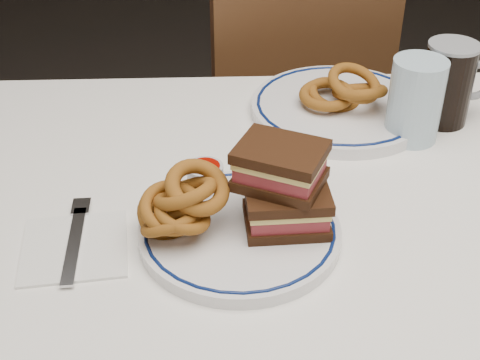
{
  "coord_description": "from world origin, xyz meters",
  "views": [
    {
      "loc": [
        -0.2,
        -0.72,
        1.3
      ],
      "look_at": [
        -0.17,
        -0.04,
        0.83
      ],
      "focal_mm": 50.0,
      "sensor_mm": 36.0,
      "label": 1
    }
  ],
  "objects_px": {
    "main_plate": "(240,231)",
    "reuben_sandwich": "(284,187)",
    "beer_mug": "(449,83)",
    "chair_far": "(286,115)",
    "far_plate": "(339,107)"
  },
  "relations": [
    {
      "from": "main_plate",
      "to": "reuben_sandwich",
      "type": "relative_size",
      "value": 1.99
    },
    {
      "from": "main_plate",
      "to": "beer_mug",
      "type": "distance_m",
      "value": 0.46
    },
    {
      "from": "chair_far",
      "to": "main_plate",
      "type": "distance_m",
      "value": 0.83
    },
    {
      "from": "main_plate",
      "to": "beer_mug",
      "type": "relative_size",
      "value": 1.91
    },
    {
      "from": "chair_far",
      "to": "main_plate",
      "type": "height_order",
      "value": "chair_far"
    },
    {
      "from": "beer_mug",
      "to": "far_plate",
      "type": "bearing_deg",
      "value": 169.59
    },
    {
      "from": "beer_mug",
      "to": "far_plate",
      "type": "xyz_separation_m",
      "value": [
        -0.17,
        0.03,
        -0.06
      ]
    },
    {
      "from": "reuben_sandwich",
      "to": "far_plate",
      "type": "distance_m",
      "value": 0.35
    },
    {
      "from": "chair_far",
      "to": "beer_mug",
      "type": "bearing_deg",
      "value": -66.54
    },
    {
      "from": "beer_mug",
      "to": "far_plate",
      "type": "distance_m",
      "value": 0.18
    },
    {
      "from": "reuben_sandwich",
      "to": "beer_mug",
      "type": "relative_size",
      "value": 0.96
    },
    {
      "from": "main_plate",
      "to": "reuben_sandwich",
      "type": "height_order",
      "value": "reuben_sandwich"
    },
    {
      "from": "main_plate",
      "to": "far_plate",
      "type": "xyz_separation_m",
      "value": [
        0.18,
        0.33,
        0.0
      ]
    },
    {
      "from": "beer_mug",
      "to": "far_plate",
      "type": "relative_size",
      "value": 0.46
    },
    {
      "from": "main_plate",
      "to": "far_plate",
      "type": "bearing_deg",
      "value": 60.8
    }
  ]
}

